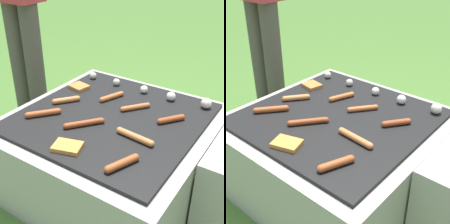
# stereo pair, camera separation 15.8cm
# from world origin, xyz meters

# --- Properties ---
(ground_plane) EXTENTS (14.00, 14.00, 0.00)m
(ground_plane) POSITION_xyz_m (0.00, 0.00, 0.00)
(ground_plane) COLOR #47702D
(grill) EXTENTS (0.99, 0.99, 0.44)m
(grill) POSITION_xyz_m (0.00, 0.00, 0.22)
(grill) COLOR #9E998E
(grill) RESTS_ON ground_plane
(sausage_back_right) EXTENTS (0.14, 0.17, 0.03)m
(sausage_back_right) POSITION_xyz_m (-0.06, -0.16, 0.45)
(sausage_back_right) COLOR #93421E
(sausage_back_right) RESTS_ON grill
(sausage_back_left) EXTENTS (0.08, 0.15, 0.03)m
(sausage_back_left) POSITION_xyz_m (-0.11, 0.16, 0.45)
(sausage_back_left) COLOR #B7602D
(sausage_back_left) RESTS_ON grill
(sausage_front_center) EXTENTS (0.10, 0.13, 0.03)m
(sausage_front_center) POSITION_xyz_m (0.28, 0.11, 0.45)
(sausage_front_center) COLOR #93421E
(sausage_front_center) RESTS_ON grill
(sausage_mid_left) EXTENTS (0.11, 0.13, 0.03)m
(sausage_mid_left) POSITION_xyz_m (-0.29, -0.02, 0.45)
(sausage_mid_left) COLOR #C6753D
(sausage_mid_left) RESTS_ON grill
(sausage_mid_right) EXTENTS (0.13, 0.15, 0.03)m
(sausage_mid_right) POSITION_xyz_m (-0.29, -0.20, 0.45)
(sausage_mid_right) COLOR #A34C23
(sausage_mid_right) RESTS_ON grill
(sausage_front_left) EXTENTS (0.20, 0.04, 0.03)m
(sausage_front_left) POSITION_xyz_m (0.20, -0.12, 0.45)
(sausage_front_left) COLOR #C6753D
(sausage_front_left) RESTS_ON grill
(sausage_back_center) EXTENTS (0.08, 0.16, 0.03)m
(sausage_back_center) POSITION_xyz_m (0.26, -0.32, 0.45)
(sausage_back_center) COLOR #A34C23
(sausage_back_center) RESTS_ON grill
(sausage_front_right) EXTENTS (0.11, 0.14, 0.03)m
(sausage_front_right) POSITION_xyz_m (0.07, 0.12, 0.45)
(sausage_front_right) COLOR #B7602D
(sausage_front_right) RESTS_ON grill
(bread_slice_left) EXTENTS (0.14, 0.12, 0.02)m
(bread_slice_left) POSITION_xyz_m (-0.00, -0.34, 0.45)
(bread_slice_left) COLOR #D18438
(bread_slice_left) RESTS_ON grill
(bread_slice_center) EXTENTS (0.12, 0.11, 0.02)m
(bread_slice_center) POSITION_xyz_m (-0.35, 0.16, 0.45)
(bread_slice_center) COLOR #B27033
(bread_slice_center) RESTS_ON grill
(mushroom_row) EXTENTS (0.78, 0.07, 0.06)m
(mushroom_row) POSITION_xyz_m (0.08, 0.33, 0.46)
(mushroom_row) COLOR beige
(mushroom_row) RESTS_ON grill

